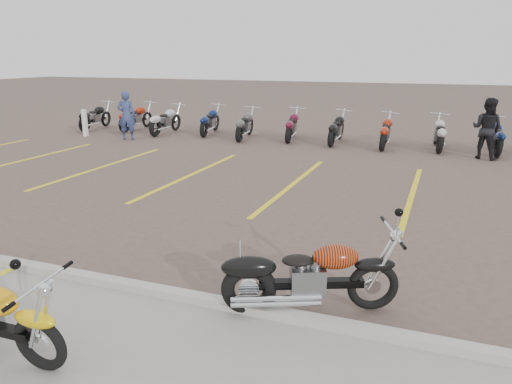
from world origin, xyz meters
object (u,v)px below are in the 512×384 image
person_a (127,115)px  bollard (85,123)px  flame_cruiser (306,279)px  person_b (487,129)px

person_a → bollard: person_a is taller
flame_cruiser → person_b: size_ratio=1.11×
bollard → flame_cruiser: bearing=-41.2°
flame_cruiser → bollard: bollard is taller
person_a → flame_cruiser: bearing=114.0°
person_b → bollard: bearing=27.3°
person_a → person_b: 11.84m
person_a → person_b: person_b is taller
flame_cruiser → bollard: bearing=115.0°
flame_cruiser → bollard: 15.01m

